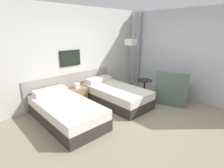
{
  "coord_description": "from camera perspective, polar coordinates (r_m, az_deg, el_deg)",
  "views": [
    {
      "loc": [
        -2.92,
        -2.23,
        2.07
      ],
      "look_at": [
        0.19,
        1.1,
        0.63
      ],
      "focal_mm": 28.0,
      "sensor_mm": 36.0,
      "label": 1
    }
  ],
  "objects": [
    {
      "name": "nightstand",
      "position": [
        5.21,
        -11.26,
        -3.48
      ],
      "size": [
        0.48,
        0.39,
        0.59
      ],
      "color": "#9E7A51",
      "rests_on": "ground_plane"
    },
    {
      "name": "side_table",
      "position": [
        5.37,
        10.52,
        -0.6
      ],
      "size": [
        0.45,
        0.45,
        0.61
      ],
      "color": "black",
      "rests_on": "ground_plane"
    },
    {
      "name": "armchair",
      "position": [
        5.4,
        18.83,
        -2.54
      ],
      "size": [
        1.05,
        1.1,
        0.95
      ],
      "rotation": [
        0.0,
        0.0,
        1.99
      ],
      "color": "#4C6056",
      "rests_on": "ground_plane"
    },
    {
      "name": "wall_headboard",
      "position": [
        5.39,
        -10.19,
        9.05
      ],
      "size": [
        10.0,
        0.1,
        2.7
      ],
      "color": "silver",
      "rests_on": "ground_plane"
    },
    {
      "name": "bed_near_window",
      "position": [
        5.08,
        0.98,
        -3.44
      ],
      "size": [
        1.02,
        2.04,
        0.61
      ],
      "color": "#332D28",
      "rests_on": "ground_plane"
    },
    {
      "name": "floor_lamp",
      "position": [
        5.97,
        6.11,
        12.18
      ],
      "size": [
        0.28,
        0.28,
        1.76
      ],
      "color": "#9E9993",
      "rests_on": "ground_plane"
    },
    {
      "name": "wall_window",
      "position": [
        5.69,
        24.11,
        8.66
      ],
      "size": [
        0.21,
        4.72,
        2.7
      ],
      "color": "white",
      "rests_on": "ground_plane"
    },
    {
      "name": "bed_near_door",
      "position": [
        4.23,
        -14.87,
        -8.58
      ],
      "size": [
        1.02,
        2.04,
        0.61
      ],
      "color": "#332D28",
      "rests_on": "ground_plane"
    },
    {
      "name": "ground_plane",
      "position": [
        4.21,
        8.55,
        -12.07
      ],
      "size": [
        16.0,
        16.0,
        0.0
      ],
      "primitive_type": "plane",
      "color": "gray"
    }
  ]
}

